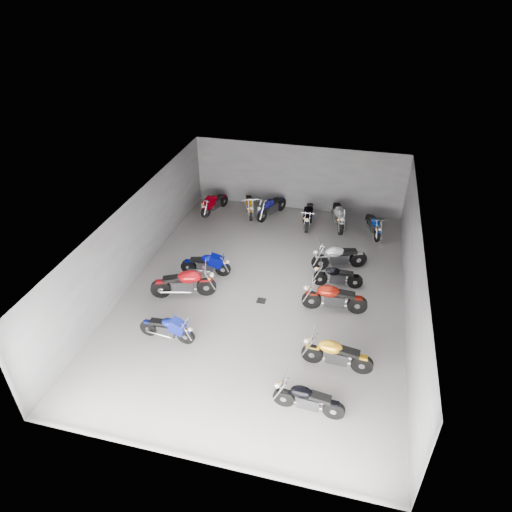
# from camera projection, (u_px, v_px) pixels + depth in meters

# --- Properties ---
(ground) EXTENTS (14.00, 14.00, 0.00)m
(ground) POSITION_uv_depth(u_px,v_px,m) (264.00, 293.00, 16.90)
(ground) COLOR gray
(ground) RESTS_ON ground
(wall_back) EXTENTS (10.00, 0.10, 3.20)m
(wall_back) POSITION_uv_depth(u_px,v_px,m) (298.00, 178.00, 21.69)
(wall_back) COLOR slate
(wall_back) RESTS_ON ground
(wall_left) EXTENTS (0.10, 14.00, 3.20)m
(wall_left) POSITION_uv_depth(u_px,v_px,m) (135.00, 239.00, 17.03)
(wall_left) COLOR slate
(wall_left) RESTS_ON ground
(wall_right) EXTENTS (0.10, 14.00, 3.20)m
(wall_right) POSITION_uv_depth(u_px,v_px,m) (413.00, 277.00, 15.01)
(wall_right) COLOR slate
(wall_right) RESTS_ON ground
(ceiling) EXTENTS (10.00, 14.00, 0.04)m
(ceiling) POSITION_uv_depth(u_px,v_px,m) (265.00, 216.00, 15.13)
(ceiling) COLOR black
(ceiling) RESTS_ON wall_back
(drain_grate) EXTENTS (0.32, 0.32, 0.01)m
(drain_grate) POSITION_uv_depth(u_px,v_px,m) (261.00, 301.00, 16.49)
(drain_grate) COLOR black
(drain_grate) RESTS_ON ground
(motorcycle_left_b) EXTENTS (1.91, 0.40, 0.84)m
(motorcycle_left_b) POSITION_uv_depth(u_px,v_px,m) (167.00, 328.00, 14.61)
(motorcycle_left_b) COLOR black
(motorcycle_left_b) RESTS_ON ground
(motorcycle_left_d) EXTENTS (2.31, 0.89, 1.05)m
(motorcycle_left_d) POSITION_uv_depth(u_px,v_px,m) (184.00, 283.00, 16.43)
(motorcycle_left_d) COLOR black
(motorcycle_left_d) RESTS_ON ground
(motorcycle_left_e) EXTENTS (1.97, 0.45, 0.87)m
(motorcycle_left_e) POSITION_uv_depth(u_px,v_px,m) (206.00, 264.00, 17.62)
(motorcycle_left_e) COLOR black
(motorcycle_left_e) RESTS_ON ground
(motorcycle_right_a) EXTENTS (1.99, 0.42, 0.87)m
(motorcycle_right_a) POSITION_uv_depth(u_px,v_px,m) (308.00, 399.00, 12.24)
(motorcycle_right_a) COLOR black
(motorcycle_right_a) RESTS_ON ground
(motorcycle_right_b) EXTENTS (2.17, 0.45, 0.95)m
(motorcycle_right_b) POSITION_uv_depth(u_px,v_px,m) (336.00, 354.00, 13.57)
(motorcycle_right_b) COLOR black
(motorcycle_right_b) RESTS_ON ground
(motorcycle_right_d) EXTENTS (2.28, 0.49, 1.00)m
(motorcycle_right_d) POSITION_uv_depth(u_px,v_px,m) (334.00, 298.00, 15.77)
(motorcycle_right_d) COLOR black
(motorcycle_right_d) RESTS_ON ground
(motorcycle_right_e) EXTENTS (1.88, 0.41, 0.82)m
(motorcycle_right_e) POSITION_uv_depth(u_px,v_px,m) (337.00, 276.00, 16.99)
(motorcycle_right_e) COLOR black
(motorcycle_right_e) RESTS_ON ground
(motorcycle_right_f) EXTENTS (2.14, 0.99, 0.99)m
(motorcycle_right_f) POSITION_uv_depth(u_px,v_px,m) (339.00, 257.00, 17.94)
(motorcycle_right_f) COLOR black
(motorcycle_right_f) RESTS_ON ground
(motorcycle_back_a) EXTENTS (0.78, 1.89, 0.86)m
(motorcycle_back_a) POSITION_uv_depth(u_px,v_px,m) (214.00, 203.00, 21.98)
(motorcycle_back_a) COLOR black
(motorcycle_back_a) RESTS_ON ground
(motorcycle_back_b) EXTENTS (0.80, 1.93, 0.88)m
(motorcycle_back_b) POSITION_uv_depth(u_px,v_px,m) (249.00, 205.00, 21.80)
(motorcycle_back_b) COLOR black
(motorcycle_back_b) RESTS_ON ground
(motorcycle_back_c) EXTENTS (1.03, 2.00, 0.94)m
(motorcycle_back_c) POSITION_uv_depth(u_px,v_px,m) (271.00, 207.00, 21.58)
(motorcycle_back_c) COLOR black
(motorcycle_back_c) RESTS_ON ground
(motorcycle_back_d) EXTENTS (0.45, 2.15, 0.95)m
(motorcycle_back_d) POSITION_uv_depth(u_px,v_px,m) (309.00, 214.00, 20.92)
(motorcycle_back_d) COLOR black
(motorcycle_back_d) RESTS_ON ground
(motorcycle_back_e) EXTENTS (0.71, 2.30, 1.03)m
(motorcycle_back_e) POSITION_uv_depth(u_px,v_px,m) (338.00, 215.00, 20.78)
(motorcycle_back_e) COLOR black
(motorcycle_back_e) RESTS_ON ground
(motorcycle_back_f) EXTENTS (0.73, 1.86, 0.84)m
(motorcycle_back_f) POSITION_uv_depth(u_px,v_px,m) (373.00, 225.00, 20.22)
(motorcycle_back_f) COLOR black
(motorcycle_back_f) RESTS_ON ground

